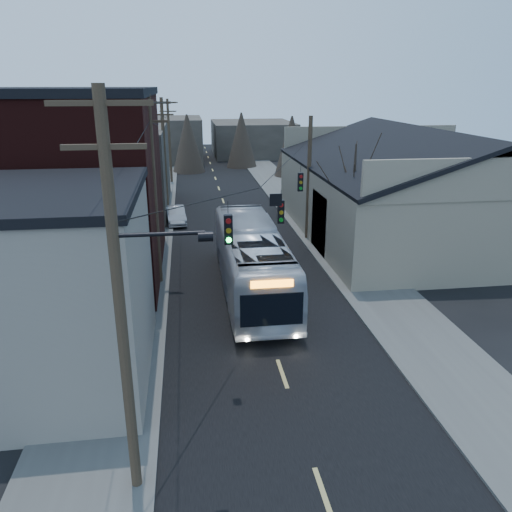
{
  "coord_description": "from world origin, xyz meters",
  "views": [
    {
      "loc": [
        -3.26,
        -8.22,
        10.48
      ],
      "look_at": [
        -0.29,
        13.2,
        3.0
      ],
      "focal_mm": 35.0,
      "sensor_mm": 36.0,
      "label": 1
    }
  ],
  "objects": [
    {
      "name": "road_surface",
      "position": [
        0.0,
        30.0,
        0.01
      ],
      "size": [
        9.0,
        110.0,
        0.02
      ],
      "primitive_type": "cube",
      "color": "black",
      "rests_on": "ground"
    },
    {
      "name": "sidewalk_left",
      "position": [
        -6.5,
        30.0,
        0.06
      ],
      "size": [
        4.0,
        110.0,
        0.12
      ],
      "primitive_type": "cube",
      "color": "#474744",
      "rests_on": "ground"
    },
    {
      "name": "sidewalk_right",
      "position": [
        6.5,
        30.0,
        0.06
      ],
      "size": [
        4.0,
        110.0,
        0.12
      ],
      "primitive_type": "cube",
      "color": "#474744",
      "rests_on": "ground"
    },
    {
      "name": "building_clapboard",
      "position": [
        -9.0,
        9.0,
        3.5
      ],
      "size": [
        8.0,
        8.0,
        7.0
      ],
      "primitive_type": "cube",
      "color": "slate",
      "rests_on": "ground"
    },
    {
      "name": "building_brick",
      "position": [
        -10.0,
        20.0,
        5.0
      ],
      "size": [
        10.0,
        12.0,
        10.0
      ],
      "primitive_type": "cube",
      "color": "black",
      "rests_on": "ground"
    },
    {
      "name": "building_left_far",
      "position": [
        -9.5,
        36.0,
        3.5
      ],
      "size": [
        9.0,
        14.0,
        7.0
      ],
      "primitive_type": "cube",
      "color": "#332D28",
      "rests_on": "ground"
    },
    {
      "name": "warehouse",
      "position": [
        13.0,
        25.0,
        2.7
      ],
      "size": [
        16.16,
        20.6,
        7.73
      ],
      "color": "#7D715B",
      "rests_on": "ground"
    },
    {
      "name": "building_far_left",
      "position": [
        -6.0,
        65.0,
        3.0
      ],
      "size": [
        10.0,
        12.0,
        6.0
      ],
      "primitive_type": "cube",
      "color": "#332D28",
      "rests_on": "ground"
    },
    {
      "name": "building_far_right",
      "position": [
        7.0,
        70.0,
        2.5
      ],
      "size": [
        12.0,
        14.0,
        5.0
      ],
      "primitive_type": "cube",
      "color": "#332D28",
      "rests_on": "ground"
    },
    {
      "name": "bare_tree",
      "position": [
        6.5,
        20.0,
        3.6
      ],
      "size": [
        0.4,
        0.4,
        7.2
      ],
      "primitive_type": "cone",
      "color": "black",
      "rests_on": "ground"
    },
    {
      "name": "utility_lines",
      "position": [
        -3.11,
        24.14,
        4.95
      ],
      "size": [
        11.24,
        45.28,
        10.5
      ],
      "color": "#382B1E",
      "rests_on": "ground"
    },
    {
      "name": "bus",
      "position": [
        -0.1,
        16.15,
        1.78
      ],
      "size": [
        3.01,
        12.78,
        3.56
      ],
      "primitive_type": "imported",
      "rotation": [
        0.0,
        0.0,
        3.14
      ],
      "color": "#B7BBC4",
      "rests_on": "ground"
    },
    {
      "name": "parked_car",
      "position": [
        -4.3,
        30.58,
        0.66
      ],
      "size": [
        1.78,
        4.14,
        1.33
      ],
      "primitive_type": "imported",
      "rotation": [
        0.0,
        0.0,
        0.1
      ],
      "color": "#97999E",
      "rests_on": "ground"
    }
  ]
}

